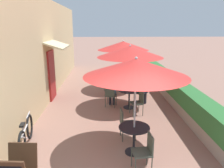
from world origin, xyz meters
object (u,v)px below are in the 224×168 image
at_px(patio_table_mid, 129,95).
at_px(coffee_cup_far, 120,75).
at_px(cafe_chair_near_left, 125,122).
at_px(cafe_chair_near_right, 145,150).
at_px(coffee_cup_mid, 132,89).
at_px(cafe_chair_mid_back, 138,101).
at_px(cafe_chair_mid_right, 110,94).
at_px(patio_table_near, 134,134).
at_px(patio_umbrella_far, 123,46).
at_px(patio_table_far, 123,80).
at_px(patio_umbrella_near, 136,68).
at_px(seated_patron_mid_right, 111,89).
at_px(cafe_chair_mid_left, 139,91).
at_px(bicycle_leaning, 26,135).
at_px(cafe_chair_far_left, 137,80).
at_px(patio_umbrella_mid, 130,52).
at_px(seated_patron_mid_left, 141,87).
at_px(cafe_chair_far_right, 108,80).

xyz_separation_m(patio_table_mid, coffee_cup_far, (-0.18, 2.43, 0.24)).
relative_size(cafe_chair_near_left, cafe_chair_near_right, 1.00).
bearing_deg(coffee_cup_mid, cafe_chair_mid_back, -79.64).
relative_size(cafe_chair_mid_right, cafe_chair_mid_back, 1.00).
bearing_deg(coffee_cup_mid, coffee_cup_far, 97.12).
xyz_separation_m(patio_table_near, patio_umbrella_far, (0.21, 5.57, 1.68)).
height_order(patio_table_far, patio_umbrella_far, patio_umbrella_far).
relative_size(patio_umbrella_near, seated_patron_mid_right, 1.95).
relative_size(patio_umbrella_near, cafe_chair_mid_left, 2.80).
height_order(cafe_chair_mid_right, bicycle_leaning, cafe_chair_mid_right).
xyz_separation_m(cafe_chair_near_right, cafe_chair_mid_left, (0.56, 4.38, 0.00)).
xyz_separation_m(patio_table_near, cafe_chair_far_left, (0.94, 5.59, 0.01)).
bearing_deg(coffee_cup_far, bicycle_leaning, -118.66).
height_order(cafe_chair_near_left, seated_patron_mid_right, seated_patron_mid_right).
distance_m(patio_table_near, cafe_chair_near_right, 0.73).
relative_size(patio_umbrella_mid, cafe_chair_mid_left, 2.80).
bearing_deg(patio_table_far, cafe_chair_mid_right, -106.35).
bearing_deg(patio_umbrella_far, cafe_chair_near_left, -94.17).
xyz_separation_m(patio_table_far, patio_umbrella_far, (-0.00, 0.00, 1.68)).
bearing_deg(patio_umbrella_near, cafe_chair_mid_right, 98.41).
bearing_deg(cafe_chair_near_right, seated_patron_mid_left, -13.98).
bearing_deg(cafe_chair_far_left, cafe_chair_near_left, 82.03).
bearing_deg(cafe_chair_near_right, patio_table_near, 6.02).
distance_m(cafe_chair_near_right, cafe_chair_mid_left, 4.42).
distance_m(seated_patron_mid_left, cafe_chair_far_left, 2.01).
relative_size(seated_patron_mid_right, patio_umbrella_far, 0.51).
bearing_deg(patio_table_mid, cafe_chair_far_right, 107.31).
height_order(patio_umbrella_mid, cafe_chair_mid_left, patio_umbrella_mid).
relative_size(cafe_chair_mid_back, patio_table_far, 1.13).
xyz_separation_m(patio_umbrella_near, cafe_chair_near_left, (-0.15, 0.71, -1.67)).
xyz_separation_m(cafe_chair_mid_right, patio_umbrella_far, (0.69, 2.34, 1.67)).
bearing_deg(bicycle_leaning, cafe_chair_far_left, 46.47).
height_order(seated_patron_mid_right, coffee_cup_mid, seated_patron_mid_right).
xyz_separation_m(patio_umbrella_near, seated_patron_mid_left, (0.79, 3.59, -1.50)).
height_order(patio_umbrella_mid, seated_patron_mid_right, patio_umbrella_mid).
relative_size(cafe_chair_near_left, cafe_chair_far_left, 1.00).
bearing_deg(cafe_chair_mid_left, cafe_chair_far_right, -101.11).
relative_size(coffee_cup_far, bicycle_leaning, 0.05).
bearing_deg(seated_patron_mid_left, seated_patron_mid_right, -32.79).
relative_size(patio_table_near, cafe_chair_far_left, 0.89).
bearing_deg(cafe_chair_near_left, coffee_cup_mid, 163.08).
relative_size(patio_table_mid, seated_patron_mid_left, 0.62).
distance_m(patio_umbrella_near, cafe_chair_near_left, 1.82).
relative_size(cafe_chair_mid_left, cafe_chair_mid_back, 1.00).
bearing_deg(cafe_chair_mid_right, coffee_cup_far, 92.69).
xyz_separation_m(cafe_chair_near_left, coffee_cup_far, (0.21, 4.82, 0.23)).
bearing_deg(cafe_chair_near_left, patio_table_far, 170.31).
bearing_deg(patio_umbrella_near, seated_patron_mid_left, 77.64).
bearing_deg(patio_umbrella_far, cafe_chair_far_right, -178.55).
bearing_deg(cafe_chair_mid_back, patio_umbrella_far, -9.04).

